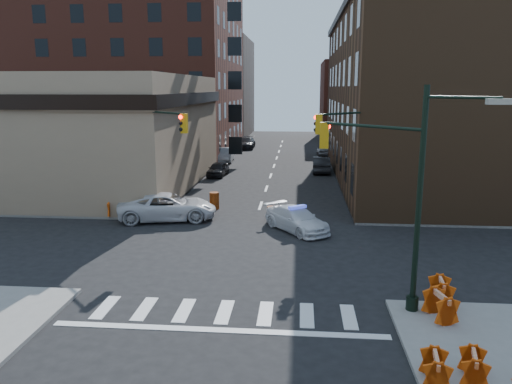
% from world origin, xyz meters
% --- Properties ---
extents(ground, '(140.00, 140.00, 0.00)m').
position_xyz_m(ground, '(0.00, 0.00, 0.00)').
color(ground, black).
rests_on(ground, ground).
extents(sidewalk_nw, '(34.00, 54.50, 0.15)m').
position_xyz_m(sidewalk_nw, '(-23.00, 32.75, 0.07)').
color(sidewalk_nw, gray).
rests_on(sidewalk_nw, ground).
extents(sidewalk_ne, '(34.00, 54.50, 0.15)m').
position_xyz_m(sidewalk_ne, '(23.00, 32.75, 0.07)').
color(sidewalk_ne, gray).
rests_on(sidewalk_ne, ground).
extents(bank_building, '(22.00, 22.00, 9.00)m').
position_xyz_m(bank_building, '(-17.00, 16.50, 4.50)').
color(bank_building, '#8C765C').
rests_on(bank_building, ground).
extents(apartment_block, '(25.00, 25.00, 24.00)m').
position_xyz_m(apartment_block, '(-18.50, 40.00, 12.00)').
color(apartment_block, '#602A1E').
rests_on(apartment_block, ground).
extents(commercial_row_ne, '(14.00, 34.00, 14.00)m').
position_xyz_m(commercial_row_ne, '(13.00, 22.50, 7.00)').
color(commercial_row_ne, '#4F351F').
rests_on(commercial_row_ne, ground).
extents(filler_nw, '(20.00, 18.00, 16.00)m').
position_xyz_m(filler_nw, '(-16.00, 62.00, 8.00)').
color(filler_nw, brown).
rests_on(filler_nw, ground).
extents(filler_ne, '(16.00, 16.00, 12.00)m').
position_xyz_m(filler_ne, '(14.00, 58.00, 6.00)').
color(filler_ne, '#602A1E').
rests_on(filler_ne, ground).
extents(signal_pole_se, '(5.40, 5.27, 8.00)m').
position_xyz_m(signal_pole_se, '(6.04, -5.52, 4.61)').
color(signal_pole_se, black).
rests_on(signal_pole_se, sidewalk_se).
extents(signal_pole_nw, '(3.58, 3.67, 8.00)m').
position_xyz_m(signal_pole_nw, '(-5.85, 5.34, 4.34)').
color(signal_pole_nw, black).
rests_on(signal_pole_nw, sidewalk_nw).
extents(signal_pole_ne, '(3.67, 3.58, 8.00)m').
position_xyz_m(signal_pole_ne, '(5.84, 5.35, 4.34)').
color(signal_pole_ne, black).
rests_on(signal_pole_ne, sidewalk_ne).
extents(tree_ne_near, '(3.00, 3.00, 4.85)m').
position_xyz_m(tree_ne_near, '(7.50, 26.00, 3.49)').
color(tree_ne_near, black).
rests_on(tree_ne_near, sidewalk_ne).
extents(tree_ne_far, '(3.00, 3.00, 4.85)m').
position_xyz_m(tree_ne_far, '(7.50, 34.00, 3.49)').
color(tree_ne_far, black).
rests_on(tree_ne_far, sidewalk_ne).
extents(police_car, '(4.28, 4.82, 1.34)m').
position_xyz_m(police_car, '(2.54, 4.06, 0.67)').
color(police_car, white).
rests_on(police_car, ground).
extents(pickup, '(6.45, 3.99, 1.67)m').
position_xyz_m(pickup, '(-5.45, 5.80, 0.83)').
color(pickup, silver).
rests_on(pickup, ground).
extents(parked_car_wnear, '(1.83, 3.89, 1.29)m').
position_xyz_m(parked_car_wnear, '(-4.88, 21.53, 0.64)').
color(parked_car_wnear, black).
rests_on(parked_car_wnear, ground).
extents(parked_car_wfar, '(1.79, 4.68, 1.52)m').
position_xyz_m(parked_car_wfar, '(-5.50, 30.62, 0.76)').
color(parked_car_wfar, '#999CA1').
rests_on(parked_car_wfar, ground).
extents(parked_car_wdeep, '(2.14, 5.16, 1.49)m').
position_xyz_m(parked_car_wdeep, '(-4.47, 42.99, 0.75)').
color(parked_car_wdeep, black).
rests_on(parked_car_wdeep, ground).
extents(parked_car_enear, '(1.74, 4.67, 1.53)m').
position_xyz_m(parked_car_enear, '(4.76, 24.43, 0.76)').
color(parked_car_enear, black).
rests_on(parked_car_enear, ground).
extents(parked_car_efar, '(1.55, 3.75, 1.27)m').
position_xyz_m(parked_car_efar, '(5.50, 37.00, 0.64)').
color(parked_car_efar, '#96989E').
rests_on(parked_car_efar, ground).
extents(pedestrian_a, '(0.85, 0.72, 1.97)m').
position_xyz_m(pedestrian_a, '(-8.07, 6.00, 1.13)').
color(pedestrian_a, black).
rests_on(pedestrian_a, sidewalk_nw).
extents(pedestrian_b, '(0.97, 0.91, 1.58)m').
position_xyz_m(pedestrian_b, '(-12.59, 6.00, 0.94)').
color(pedestrian_b, black).
rests_on(pedestrian_b, sidewalk_nw).
extents(pedestrian_c, '(1.14, 0.86, 1.81)m').
position_xyz_m(pedestrian_c, '(-10.47, 8.40, 1.05)').
color(pedestrian_c, '#212432').
rests_on(pedestrian_c, sidewalk_nw).
extents(barrel_road, '(0.70, 0.70, 0.96)m').
position_xyz_m(barrel_road, '(0.99, 5.86, 0.48)').
color(barrel_road, '#C53F09').
rests_on(barrel_road, ground).
extents(barrel_bank, '(0.69, 0.69, 1.14)m').
position_xyz_m(barrel_bank, '(-3.04, 8.84, 0.57)').
color(barrel_bank, '#D34309').
rests_on(barrel_bank, ground).
extents(barricade_se_a, '(0.78, 1.33, 0.95)m').
position_xyz_m(barricade_se_a, '(7.96, -5.70, 0.63)').
color(barricade_se_a, '#E85C0A').
rests_on(barricade_se_a, sidewalk_se).
extents(barricade_se_b, '(0.92, 1.40, 0.96)m').
position_xyz_m(barricade_se_b, '(7.59, -7.00, 0.63)').
color(barricade_se_b, red).
rests_on(barricade_se_b, sidewalk_se).
extents(barricade_se_c, '(0.73, 1.22, 0.86)m').
position_xyz_m(barricade_se_c, '(6.40, -11.00, 0.58)').
color(barricade_se_c, '#D45C09').
rests_on(barricade_se_c, sidewalk_se).
extents(barricade_se_d, '(0.79, 1.21, 0.83)m').
position_xyz_m(barricade_se_d, '(7.48, -10.76, 0.57)').
color(barricade_se_d, '#E6520A').
rests_on(barricade_se_d, sidewalk_se).
extents(barricade_nw_a, '(1.11, 0.58, 0.82)m').
position_xyz_m(barricade_nw_a, '(-7.45, 5.70, 0.56)').
color(barricade_nw_a, red).
rests_on(barricade_nw_a, sidewalk_nw).
extents(barricade_nw_b, '(1.36, 0.71, 1.00)m').
position_xyz_m(barricade_nw_b, '(-8.56, 5.70, 0.65)').
color(barricade_nw_b, red).
rests_on(barricade_nw_b, sidewalk_nw).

